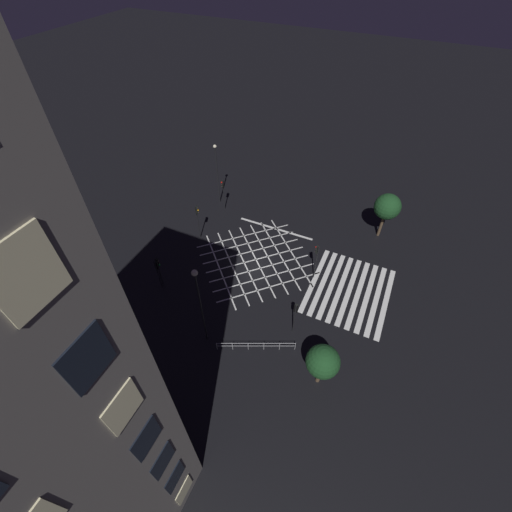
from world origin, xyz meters
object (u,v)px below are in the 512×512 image
object	(u,v)px
traffic_light_nw_main	(157,269)
traffic_light_median_north	(198,216)
traffic_light_sw_main	(295,313)
traffic_light_nw_cross	(159,266)
street_tree_far	(387,207)
traffic_light_ne_main	(223,189)
street_lamp_west	(217,168)
street_tree_near	(323,362)
traffic_light_median_south	(316,256)
street_lamp_east	(199,296)

from	to	relation	value
traffic_light_nw_main	traffic_light_median_north	xyz separation A→B (m)	(7.83, 0.14, 0.75)
traffic_light_sw_main	traffic_light_nw_cross	size ratio (longest dim) A/B	1.09
traffic_light_nw_main	street_tree_far	distance (m)	25.16
traffic_light_nw_cross	traffic_light_ne_main	xyz separation A→B (m)	(13.36, 0.14, 0.51)
traffic_light_median_north	street_lamp_west	distance (m)	7.34
street_lamp_west	street_tree_near	bearing A→B (deg)	-133.20
traffic_light_ne_main	street_lamp_west	bearing A→B (deg)	-131.65
street_tree_far	traffic_light_median_south	bearing A→B (deg)	152.41
street_lamp_east	street_tree_near	world-z (taller)	street_lamp_east
traffic_light_ne_main	street_lamp_east	xyz separation A→B (m)	(-17.03, -7.47, 3.06)
traffic_light_nw_cross	traffic_light_median_south	bearing A→B (deg)	27.80
street_lamp_east	street_tree_far	xyz separation A→B (m)	(20.31, -11.26, -2.01)
traffic_light_median_north	street_lamp_east	xyz separation A→B (m)	(-11.19, -7.41, 2.89)
street_lamp_east	traffic_light_median_north	bearing A→B (deg)	33.49
street_tree_far	street_tree_near	bearing A→B (deg)	176.94
traffic_light_nw_main	street_lamp_west	xyz separation A→B (m)	(14.82, 1.50, 2.55)
street_lamp_east	street_tree_near	bearing A→B (deg)	-87.91
traffic_light_nw_main	street_lamp_west	distance (m)	15.11
traffic_light_ne_main	street_tree_near	bearing A→B (deg)	46.69
traffic_light_nw_cross	street_tree_near	bearing A→B (deg)	-10.66
traffic_light_sw_main	street_tree_near	xyz separation A→B (m)	(-3.56, -3.46, 0.39)
street_lamp_west	traffic_light_median_north	bearing A→B (deg)	-168.99
traffic_light_median_south	traffic_light_nw_cross	world-z (taller)	traffic_light_median_south
traffic_light_sw_main	street_lamp_east	bearing A→B (deg)	120.26
traffic_light_sw_main	traffic_light_median_north	bearing A→B (deg)	62.83
traffic_light_median_north	street_tree_near	distance (m)	20.66
traffic_light_median_south	street_lamp_west	world-z (taller)	street_lamp_west
street_lamp_east	street_lamp_west	xyz separation A→B (m)	(18.18, 8.77, -1.09)
street_tree_near	street_tree_far	bearing A→B (deg)	-3.06
traffic_light_median_south	traffic_light_nw_cross	bearing A→B (deg)	27.80
traffic_light_sw_main	traffic_light_ne_main	size ratio (longest dim) A/B	0.91
street_tree_far	street_lamp_east	bearing A→B (deg)	150.99
traffic_light_nw_main	street_lamp_east	bearing A→B (deg)	-114.83
traffic_light_ne_main	street_tree_near	size ratio (longest dim) A/B	0.95
traffic_light_ne_main	street_lamp_west	xyz separation A→B (m)	(1.15, 1.29, 1.97)
traffic_light_ne_main	street_lamp_west	world-z (taller)	street_lamp_west
traffic_light_nw_cross	traffic_light_median_north	bearing A→B (deg)	90.56
traffic_light_nw_main	street_lamp_west	bearing A→B (deg)	5.79
traffic_light_median_south	traffic_light_ne_main	xyz separation A→B (m)	(6.15, 13.80, -0.10)
traffic_light_nw_main	street_lamp_west	size ratio (longest dim) A/B	0.43
traffic_light_median_south	street_lamp_east	size ratio (longest dim) A/B	0.49
street_lamp_east	street_tree_far	size ratio (longest dim) A/B	1.61
street_tree_far	traffic_light_ne_main	bearing A→B (deg)	99.94
traffic_light_nw_cross	street_tree_near	distance (m)	17.85
traffic_light_median_south	street_tree_near	distance (m)	11.19
street_tree_near	traffic_light_nw_main	bearing A→B (deg)	80.29
traffic_light_median_south	traffic_light_nw_cross	distance (m)	15.46
traffic_light_median_south	street_tree_far	xyz separation A→B (m)	(9.44, -4.93, 0.95)
traffic_light_median_south	street_lamp_west	bearing A→B (deg)	-25.81
traffic_light_sw_main	street_lamp_west	size ratio (longest dim) A/B	0.49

